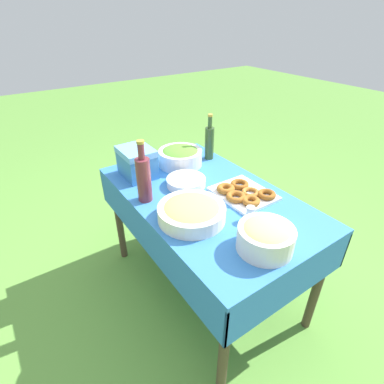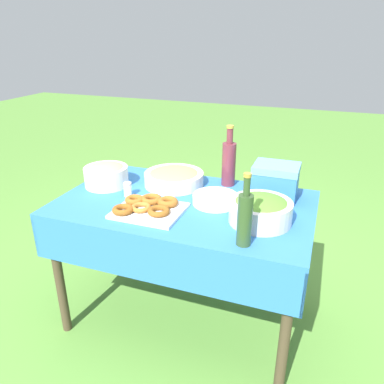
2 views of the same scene
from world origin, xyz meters
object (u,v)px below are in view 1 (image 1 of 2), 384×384
Objects in this scene: donut_platter at (243,193)px; olive_oil_bottle at (209,142)px; pasta_bowl at (266,236)px; cooler_box at (137,162)px; salad_bowl at (180,156)px; plate_stack at (186,182)px; wine_bottle at (144,178)px; fruit_bowl at (192,211)px.

donut_platter is 0.55m from olive_oil_bottle.
olive_oil_bottle is (-0.90, 0.37, 0.06)m from pasta_bowl.
cooler_box reaches higher than pasta_bowl.
salad_bowl is 0.55m from donut_platter.
olive_oil_bottle reaches higher than plate_stack.
olive_oil_bottle is (-0.23, 0.35, 0.10)m from plate_stack.
cooler_box is at bearing 162.25° from wine_bottle.
cooler_box is (-0.95, -0.16, 0.02)m from pasta_bowl.
olive_oil_bottle reaches higher than salad_bowl.
salad_bowl is 1.18× the size of pasta_bowl.
fruit_bowl is (0.30, -0.17, 0.02)m from plate_stack.
plate_stack is 0.35m from fruit_bowl.
cooler_box is (-0.02, -0.31, 0.03)m from salad_bowl.
pasta_bowl is 0.44m from donut_platter.
salad_bowl is 0.88× the size of donut_platter.
wine_bottle is at bearing -120.64° from donut_platter.
olive_oil_bottle is at bearing 136.06° from fruit_bowl.
olive_oil_bottle is 0.91× the size of wine_bottle.
fruit_bowl reaches higher than donut_platter.
fruit_bowl is (0.01, -0.37, 0.03)m from donut_platter.
olive_oil_bottle is 0.67m from wine_bottle.
donut_platter is at bearing 34.88° from plate_stack.
pasta_bowl is 0.71× the size of wine_bottle.
pasta_bowl is 0.73× the size of fruit_bowl.
donut_platter is (0.55, 0.08, -0.05)m from salad_bowl.
plate_stack is (-0.29, -0.20, 0.00)m from donut_platter.
salad_bowl is 0.29m from plate_stack.
wine_bottle is (-0.66, -0.25, 0.07)m from pasta_bowl.
pasta_bowl is (0.93, -0.15, 0.00)m from salad_bowl.
salad_bowl is 0.49m from wine_bottle.
cooler_box is (-0.58, -0.02, 0.05)m from fruit_bowl.
cooler_box is at bearing -178.01° from fruit_bowl.
olive_oil_bottle is (0.03, 0.23, 0.06)m from salad_bowl.
wine_bottle is at bearing -56.60° from salad_bowl.
olive_oil_bottle reaches higher than pasta_bowl.
cooler_box reaches higher than donut_platter.
donut_platter is at bearing 149.41° from pasta_bowl.
donut_platter reaches higher than plate_stack.
plate_stack is at bearing 151.28° from fruit_bowl.
donut_platter is 1.41× the size of plate_stack.
fruit_bowl is 1.47× the size of cooler_box.
pasta_bowl is at bearing -1.96° from plate_stack.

